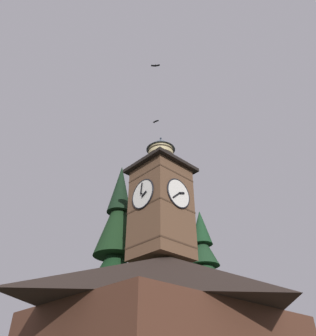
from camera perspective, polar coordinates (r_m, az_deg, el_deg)
name	(u,v)px	position (r m, az deg, el deg)	size (l,w,h in m)	color
building_main	(168,324)	(18.57, 1.88, -26.10)	(13.12, 10.50, 7.41)	#512E20
clock_tower	(161,201)	(21.78, 0.54, -5.97)	(3.89, 3.89, 9.58)	brown
pine_tree_behind	(113,284)	(23.78, -7.95, -19.83)	(6.13, 6.13, 16.61)	#473323
pine_tree_aside	(207,307)	(28.96, 8.67, -23.32)	(6.50, 6.50, 14.96)	#473323
moon	(75,306)	(67.30, -14.60, -22.72)	(1.51, 1.51, 1.51)	silver
flying_bird_high	(155,66)	(24.36, -0.46, 17.80)	(0.52, 0.55, 0.10)	black
flying_bird_low	(156,121)	(25.97, -0.37, 8.32)	(0.24, 0.50, 0.10)	black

